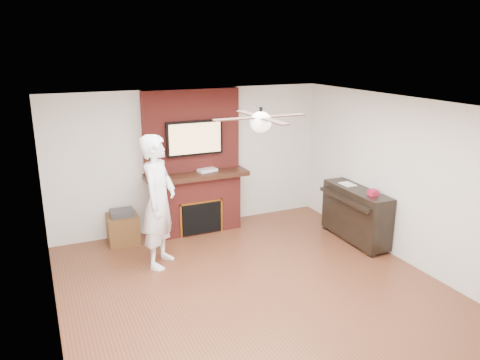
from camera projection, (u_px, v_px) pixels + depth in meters
name	position (u px, v px, depth m)	size (l,w,h in m)	color
room_shell	(260.00, 206.00, 5.93)	(5.36, 5.86, 2.86)	#552B19
fireplace	(195.00, 176.00, 8.23)	(1.78, 0.64, 2.50)	maroon
tv	(195.00, 138.00, 8.00)	(1.00, 0.08, 0.60)	black
ceiling_fan	(261.00, 121.00, 5.63)	(1.21, 1.21, 0.31)	black
person	(159.00, 202.00, 6.87)	(0.73, 0.49, 2.00)	white
side_table	(123.00, 227.00, 7.86)	(0.51, 0.51, 0.57)	#513217
piano	(355.00, 213.00, 7.85)	(0.55, 1.42, 1.01)	black
cable_box	(207.00, 170.00, 8.19)	(0.33, 0.19, 0.05)	silver
candle_orange	(191.00, 230.00, 8.27)	(0.07, 0.07, 0.12)	#EA5A1B
candle_green	(204.00, 231.00, 8.31)	(0.06, 0.06, 0.08)	#358033
candle_cream	(210.00, 228.00, 8.36)	(0.08, 0.08, 0.12)	beige
candle_blue	(209.00, 230.00, 8.34)	(0.06, 0.06, 0.07)	#35629F
candle_cream_extra	(204.00, 229.00, 8.32)	(0.08, 0.08, 0.12)	beige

